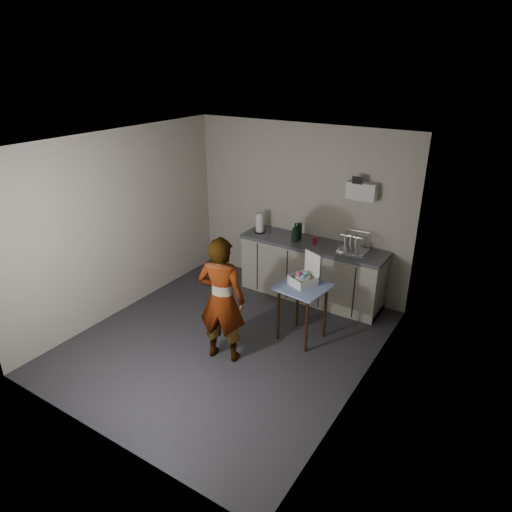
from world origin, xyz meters
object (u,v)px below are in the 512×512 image
Objects in this scene: standing_man at (222,300)px; dark_bottle at (299,231)px; soap_bottle at (295,233)px; bakery_box at (304,278)px; side_table at (303,293)px; kitchen_counter at (311,272)px; dish_rack at (353,247)px; paper_towel at (260,223)px; soda_can at (314,241)px.

dark_bottle is at bearing -105.06° from standing_man.
bakery_box is at bearing -56.34° from soap_bottle.
soap_bottle reaches higher than side_table.
dish_rack reaches higher than kitchen_counter.
paper_towel is 1.53m from dish_rack.
standing_man is (-0.24, -1.98, 0.38)m from kitchen_counter.
soda_can is at bearing -9.76° from dark_bottle.
dish_rack is (0.85, 0.03, -0.07)m from dark_bottle.
soap_bottle is (-0.25, -0.10, 0.63)m from kitchen_counter.
bakery_box is (0.62, -1.05, -0.18)m from dark_bottle.
soap_bottle is 1.12× the size of dark_bottle.
soda_can is 0.28× the size of bakery_box.
side_table is 1.73m from paper_towel.
paper_towel is (-0.67, -0.05, 0.02)m from dark_bottle.
dark_bottle is 0.86m from dish_rack.
standing_man reaches higher than bakery_box.
kitchen_counter is 1.11m from paper_towel.
dish_rack is (0.58, 0.07, 0.01)m from soda_can.
bakery_box reaches higher than soda_can.
kitchen_counter is 0.66m from dark_bottle.
standing_man is at bearing -112.79° from dish_rack.
kitchen_counter is 0.69m from soap_bottle.
bakery_box is at bearing -37.81° from paper_towel.
standing_man is at bearing -96.78° from kitchen_counter.
soda_can is at bearing -113.19° from standing_man.
bakery_box is (-0.24, -1.08, -0.10)m from dish_rack.
side_table is (0.40, -1.09, 0.25)m from kitchen_counter.
soap_bottle is (-0.01, 1.89, 0.26)m from standing_man.
standing_man is 6.06× the size of dark_bottle.
kitchen_counter is 5.75× the size of dish_rack.
dark_bottle is at bearing 177.28° from kitchen_counter.
dark_bottle is at bearing 170.24° from soda_can.
soap_bottle is 0.88m from dish_rack.
dark_bottle reaches higher than soda_can.
soap_bottle reaches higher than dark_bottle.
side_table is 1.16m from soda_can.
paper_towel reaches higher than kitchen_counter.
soda_can is at bearing 115.70° from side_table.
dark_bottle reaches higher than kitchen_counter.
side_table is 1.99× the size of dish_rack.
dish_rack is at bearing 3.46° from kitchen_counter.
soap_bottle is 2.63× the size of soda_can.
soap_bottle reaches higher than bakery_box.
side_table is 0.48× the size of standing_man.
dish_rack is at bearing 1.72° from dark_bottle.
soda_can is 0.29m from dark_bottle.
soap_bottle is at bearing -5.21° from paper_towel.
bakery_box reaches higher than kitchen_counter.
dish_rack is at bearing 86.11° from side_table.
dish_rack is (0.85, 2.02, 0.17)m from standing_man.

